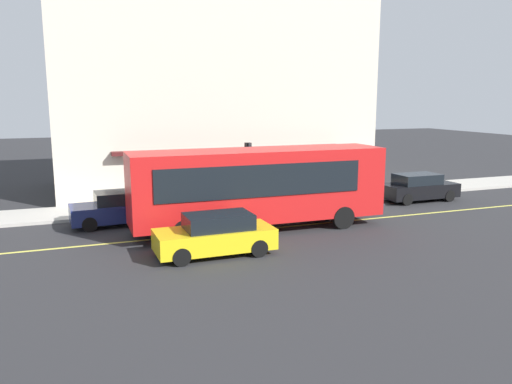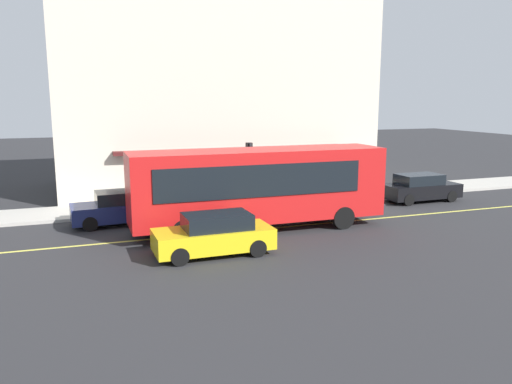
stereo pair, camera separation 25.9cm
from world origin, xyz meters
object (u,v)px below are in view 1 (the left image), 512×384
Objects in this scene: traffic_light at (248,158)px; pedestrian_by_curb at (288,177)px; pedestrian_mid_block at (342,174)px; bus at (260,185)px; car_navy at (121,208)px; car_black at (418,188)px; car_yellow at (215,235)px.

pedestrian_by_curb is at bearing 29.76° from traffic_light.
traffic_light is 6.20m from pedestrian_mid_block.
bus reaches higher than pedestrian_by_curb.
car_navy is 2.71× the size of pedestrian_by_curb.
car_navy is at bearing -164.55° from traffic_light.
bus is 6.01× the size of pedestrian_mid_block.
car_black is 2.33× the size of pedestrian_mid_block.
pedestrian_mid_block is 3.14m from pedestrian_by_curb.
pedestrian_by_curb reaches higher than car_black.
bus is 6.48m from car_navy.
pedestrian_mid_block is (7.27, 5.55, -0.71)m from bus.
car_yellow is at bearing -134.51° from bus.
car_navy is at bearing -159.73° from pedestrian_by_curb.
car_yellow is at bearing -64.80° from car_navy.
car_yellow is 2.67× the size of pedestrian_by_curb.
traffic_light is 1.98× the size of pedestrian_by_curb.
car_yellow is (-2.80, -2.85, -1.24)m from bus.
bus is at bearing -122.97° from pedestrian_by_curb.
traffic_light is 7.29m from car_navy.
bus reaches higher than car_yellow.
pedestrian_mid_block is at bearing 39.82° from car_yellow.
pedestrian_mid_block is at bearing 5.81° from traffic_light.
pedestrian_by_curb is at bearing 57.03° from bus.
traffic_light is 0.74× the size of car_yellow.
pedestrian_mid_block is (12.84, 2.50, 0.53)m from car_navy.
traffic_light reaches higher than pedestrian_mid_block.
pedestrian_by_curb is at bearing 147.50° from car_black.
pedestrian_by_curb is at bearing 158.03° from pedestrian_mid_block.
pedestrian_by_curb is (3.13, 1.79, -1.42)m from traffic_light.
bus is at bearing -165.18° from car_black.
car_black is (10.53, 2.79, -1.24)m from bus.
pedestrian_by_curb is (7.16, 9.57, 0.37)m from car_yellow.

